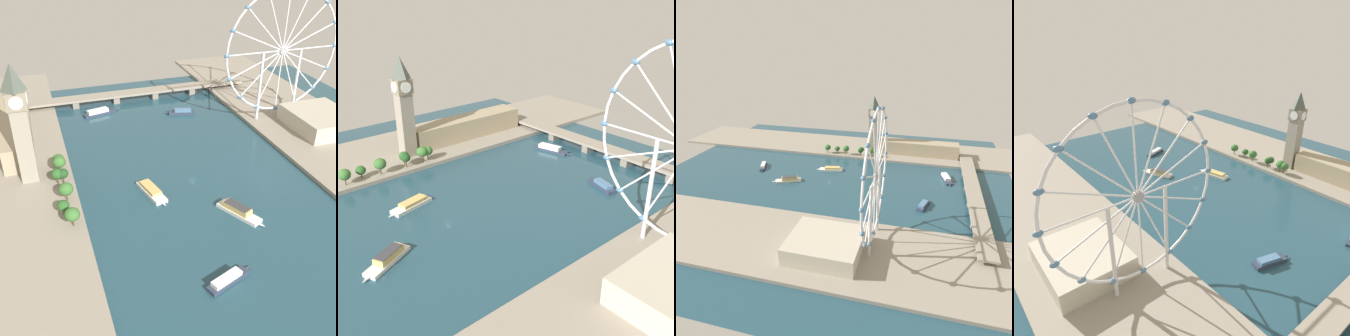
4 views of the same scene
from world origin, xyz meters
TOP-DOWN VIEW (x-y plane):
  - ground_plane at (0.00, 0.00)m, footprint 416.78×416.78m
  - riverbank_left at (-123.39, 0.00)m, footprint 90.00×520.00m
  - riverbank_right at (123.39, 0.00)m, footprint 90.00×520.00m
  - clock_tower at (-106.18, 32.28)m, footprint 13.70×13.70m
  - parliament_block at (-112.22, 94.73)m, footprint 22.00×108.91m
  - tree_row_embankment at (-86.46, 8.62)m, footprint 12.00×75.74m
  - ferris_wheel at (106.01, 71.90)m, footprint 106.62×3.20m
  - riverside_hall at (129.51, 38.73)m, footprint 47.83×55.57m
  - river_bridge at (-0.00, 158.51)m, footprint 228.78×15.54m
  - tour_boat_0 at (-31.95, -7.06)m, footprint 14.33×33.69m
  - tour_boat_1 at (-40.50, 132.67)m, footprint 35.32×14.54m
  - tour_boat_2 at (31.36, 109.32)m, footprint 27.84×13.03m
  - tour_boat_3 at (12.08, -45.50)m, footprint 19.96×33.33m
  - tour_boat_4 at (-18.29, -94.68)m, footprint 28.72×14.17m

SIDE VIEW (x-z plane):
  - ground_plane at x=0.00m, z-range 0.00..0.00m
  - riverbank_left at x=-123.39m, z-range 0.00..3.00m
  - riverbank_right at x=123.39m, z-range 0.00..3.00m
  - tour_boat_0 at x=-31.95m, z-range -0.36..4.29m
  - tour_boat_4 at x=-18.29m, z-range -0.33..4.34m
  - tour_boat_2 at x=31.36m, z-range -0.40..4.53m
  - tour_boat_1 at x=-40.50m, z-range -0.42..4.77m
  - tour_boat_3 at x=12.08m, z-range -0.55..5.48m
  - river_bridge at x=0.00m, z-range 2.17..10.37m
  - riverside_hall at x=129.51m, z-range 3.00..17.08m
  - tree_row_embankment at x=-86.46m, z-range 4.60..17.28m
  - parliament_block at x=-112.22m, z-range 3.00..21.29m
  - clock_tower at x=-106.18m, z-range 4.65..84.51m
  - ferris_wheel at x=106.01m, z-range 5.14..116.32m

